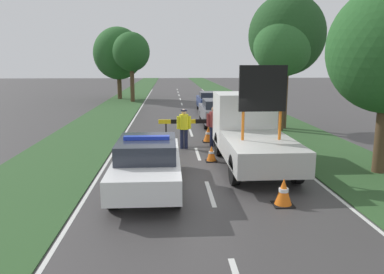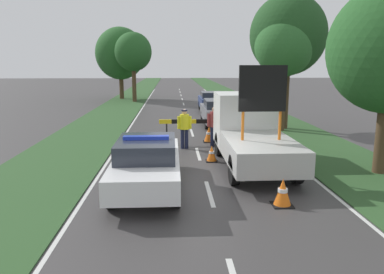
{
  "view_description": "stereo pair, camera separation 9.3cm",
  "coord_description": "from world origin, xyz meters",
  "px_view_note": "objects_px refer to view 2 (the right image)",
  "views": [
    {
      "loc": [
        -1.11,
        -10.43,
        3.57
      ],
      "look_at": [
        -0.35,
        1.97,
        1.1
      ],
      "focal_mm": 35.0,
      "sensor_mm": 36.0,
      "label": 1
    },
    {
      "loc": [
        -1.02,
        -10.43,
        3.57
      ],
      "look_at": [
        -0.35,
        1.97,
        1.1
      ],
      "focal_mm": 35.0,
      "sensor_mm": 36.0,
      "label": 2
    }
  ],
  "objects_px": {
    "traffic_cone_behind_barrier": "(212,154)",
    "roadside_tree_near_right": "(288,35)",
    "queued_car_hatch_blue": "(212,101)",
    "police_car": "(147,162)",
    "work_truck": "(250,131)",
    "police_officer": "(184,125)",
    "pedestrian_civilian": "(214,123)",
    "road_barrier": "(196,123)",
    "queued_car_suv_grey": "(219,112)",
    "traffic_cone_centre_front": "(283,192)",
    "traffic_cone_near_truck": "(134,153)",
    "roadside_tree_mid_right": "(284,46)",
    "roadside_tree_far_left": "(120,54)",
    "roadside_tree_mid_left": "(133,52)",
    "traffic_cone_near_police": "(209,134)"
  },
  "relations": [
    {
      "from": "traffic_cone_centre_front",
      "to": "traffic_cone_behind_barrier",
      "type": "bearing_deg",
      "value": 106.85
    },
    {
      "from": "road_barrier",
      "to": "queued_car_suv_grey",
      "type": "xyz_separation_m",
      "value": [
        1.68,
        5.08,
        -0.14
      ]
    },
    {
      "from": "traffic_cone_near_truck",
      "to": "roadside_tree_mid_right",
      "type": "distance_m",
      "value": 10.17
    },
    {
      "from": "traffic_cone_near_truck",
      "to": "roadside_tree_mid_left",
      "type": "relative_size",
      "value": 0.09
    },
    {
      "from": "pedestrian_civilian",
      "to": "roadside_tree_mid_left",
      "type": "distance_m",
      "value": 20.28
    },
    {
      "from": "queued_car_hatch_blue",
      "to": "roadside_tree_mid_left",
      "type": "height_order",
      "value": "roadside_tree_mid_left"
    },
    {
      "from": "work_truck",
      "to": "traffic_cone_behind_barrier",
      "type": "height_order",
      "value": "work_truck"
    },
    {
      "from": "queued_car_hatch_blue",
      "to": "roadside_tree_mid_left",
      "type": "distance_m",
      "value": 10.53
    },
    {
      "from": "pedestrian_civilian",
      "to": "roadside_tree_near_right",
      "type": "height_order",
      "value": "roadside_tree_near_right"
    },
    {
      "from": "pedestrian_civilian",
      "to": "roadside_tree_mid_left",
      "type": "xyz_separation_m",
      "value": [
        -5.29,
        19.26,
        3.51
      ]
    },
    {
      "from": "roadside_tree_mid_right",
      "to": "roadside_tree_far_left",
      "type": "height_order",
      "value": "roadside_tree_far_left"
    },
    {
      "from": "traffic_cone_near_police",
      "to": "traffic_cone_centre_front",
      "type": "height_order",
      "value": "traffic_cone_near_police"
    },
    {
      "from": "road_barrier",
      "to": "queued_car_suv_grey",
      "type": "height_order",
      "value": "queued_car_suv_grey"
    },
    {
      "from": "police_car",
      "to": "roadside_tree_far_left",
      "type": "distance_m",
      "value": 28.15
    },
    {
      "from": "police_officer",
      "to": "queued_car_suv_grey",
      "type": "xyz_separation_m",
      "value": [
        2.23,
        6.07,
        -0.22
      ]
    },
    {
      "from": "traffic_cone_near_police",
      "to": "traffic_cone_centre_front",
      "type": "bearing_deg",
      "value": -82.11
    },
    {
      "from": "queued_car_hatch_blue",
      "to": "police_car",
      "type": "bearing_deg",
      "value": 77.94
    },
    {
      "from": "road_barrier",
      "to": "police_officer",
      "type": "relative_size",
      "value": 1.97
    },
    {
      "from": "pedestrian_civilian",
      "to": "roadside_tree_near_right",
      "type": "relative_size",
      "value": 0.24
    },
    {
      "from": "police_car",
      "to": "traffic_cone_centre_front",
      "type": "distance_m",
      "value": 3.85
    },
    {
      "from": "queued_car_hatch_blue",
      "to": "roadside_tree_mid_left",
      "type": "bearing_deg",
      "value": -49.26
    },
    {
      "from": "traffic_cone_centre_front",
      "to": "queued_car_hatch_blue",
      "type": "distance_m",
      "value": 18.75
    },
    {
      "from": "police_car",
      "to": "traffic_cone_near_police",
      "type": "relative_size",
      "value": 6.9
    },
    {
      "from": "work_truck",
      "to": "pedestrian_civilian",
      "type": "relative_size",
      "value": 3.3
    },
    {
      "from": "traffic_cone_near_truck",
      "to": "traffic_cone_behind_barrier",
      "type": "relative_size",
      "value": 0.95
    },
    {
      "from": "police_officer",
      "to": "pedestrian_civilian",
      "type": "distance_m",
      "value": 1.35
    },
    {
      "from": "traffic_cone_near_police",
      "to": "traffic_cone_behind_barrier",
      "type": "bearing_deg",
      "value": -94.03
    },
    {
      "from": "traffic_cone_near_truck",
      "to": "pedestrian_civilian",
      "type": "bearing_deg",
      "value": 34.78
    },
    {
      "from": "road_barrier",
      "to": "police_officer",
      "type": "distance_m",
      "value": 1.14
    },
    {
      "from": "police_car",
      "to": "traffic_cone_near_truck",
      "type": "relative_size",
      "value": 8.82
    },
    {
      "from": "traffic_cone_behind_barrier",
      "to": "roadside_tree_near_right",
      "type": "xyz_separation_m",
      "value": [
        4.71,
        6.74,
        4.69
      ]
    },
    {
      "from": "traffic_cone_near_police",
      "to": "traffic_cone_centre_front",
      "type": "xyz_separation_m",
      "value": [
        1.09,
        -7.9,
        -0.0
      ]
    },
    {
      "from": "road_barrier",
      "to": "police_officer",
      "type": "height_order",
      "value": "police_officer"
    },
    {
      "from": "roadside_tree_mid_left",
      "to": "queued_car_hatch_blue",
      "type": "bearing_deg",
      "value": -49.26
    },
    {
      "from": "traffic_cone_near_police",
      "to": "queued_car_hatch_blue",
      "type": "relative_size",
      "value": 0.17
    },
    {
      "from": "pedestrian_civilian",
      "to": "traffic_cone_near_truck",
      "type": "height_order",
      "value": "pedestrian_civilian"
    },
    {
      "from": "work_truck",
      "to": "pedestrian_civilian",
      "type": "distance_m",
      "value": 2.98
    },
    {
      "from": "work_truck",
      "to": "police_officer",
      "type": "distance_m",
      "value": 3.34
    },
    {
      "from": "traffic_cone_behind_barrier",
      "to": "roadside_tree_far_left",
      "type": "height_order",
      "value": "roadside_tree_far_left"
    },
    {
      "from": "road_barrier",
      "to": "traffic_cone_near_police",
      "type": "height_order",
      "value": "road_barrier"
    },
    {
      "from": "police_officer",
      "to": "roadside_tree_mid_right",
      "type": "bearing_deg",
      "value": -164.57
    },
    {
      "from": "police_car",
      "to": "traffic_cone_near_truck",
      "type": "height_order",
      "value": "police_car"
    },
    {
      "from": "traffic_cone_near_truck",
      "to": "roadside_tree_mid_left",
      "type": "xyz_separation_m",
      "value": [
        -2.05,
        21.51,
        4.25
      ]
    },
    {
      "from": "police_car",
      "to": "queued_car_hatch_blue",
      "type": "bearing_deg",
      "value": 73.66
    },
    {
      "from": "roadside_tree_mid_left",
      "to": "traffic_cone_near_police",
      "type": "bearing_deg",
      "value": -74.27
    },
    {
      "from": "road_barrier",
      "to": "traffic_cone_near_truck",
      "type": "bearing_deg",
      "value": -124.43
    },
    {
      "from": "police_car",
      "to": "roadside_tree_near_right",
      "type": "height_order",
      "value": "roadside_tree_near_right"
    },
    {
      "from": "work_truck",
      "to": "queued_car_suv_grey",
      "type": "distance_m",
      "value": 8.54
    },
    {
      "from": "traffic_cone_near_truck",
      "to": "roadside_tree_near_right",
      "type": "bearing_deg",
      "value": 40.54
    },
    {
      "from": "traffic_cone_centre_front",
      "to": "queued_car_hatch_blue",
      "type": "height_order",
      "value": "queued_car_hatch_blue"
    }
  ]
}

